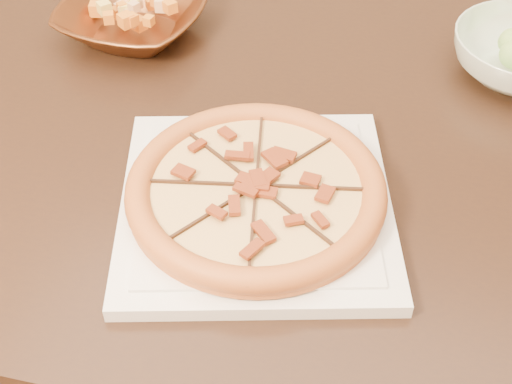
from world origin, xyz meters
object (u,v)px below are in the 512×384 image
dining_table (232,168)px  pizza (256,189)px  bronze_bowl (133,20)px  plate (256,204)px

dining_table → pizza: pizza is taller
pizza → bronze_bowl: (-0.28, 0.32, -0.01)m
dining_table → plate: (0.08, -0.17, 0.11)m
plate → bronze_bowl: size_ratio=1.78×
plate → pizza: 0.02m
dining_table → bronze_bowl: bearing=143.1°
dining_table → pizza: size_ratio=4.70×
dining_table → plate: plate is taller
pizza → dining_table: bearing=115.1°
plate → dining_table: bearing=115.1°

